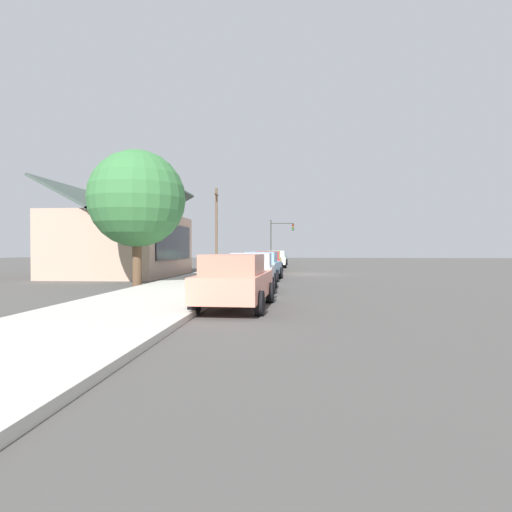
% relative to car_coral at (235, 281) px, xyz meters
% --- Properties ---
extents(ground_plane, '(120.00, 120.00, 0.00)m').
position_rel_car_coral_xyz_m(ground_plane, '(18.24, -2.67, -0.81)').
color(ground_plane, '#4C4947').
extents(sidewalk_curb, '(60.00, 4.20, 0.16)m').
position_rel_car_coral_xyz_m(sidewalk_curb, '(18.24, 2.93, -0.73)').
color(sidewalk_curb, beige).
rests_on(sidewalk_curb, ground).
extents(car_coral, '(4.65, 2.12, 1.59)m').
position_rel_car_coral_xyz_m(car_coral, '(0.00, 0.00, 0.00)').
color(car_coral, '#EA8C75').
rests_on(car_coral, ground).
extents(car_silver, '(4.33, 2.01, 1.59)m').
position_rel_car_coral_xyz_m(car_silver, '(5.63, 0.01, -0.00)').
color(car_silver, silver).
rests_on(car_silver, ground).
extents(car_skyblue, '(4.81, 2.17, 1.59)m').
position_rel_car_coral_xyz_m(car_skyblue, '(11.96, 0.03, 0.00)').
color(car_skyblue, '#8CB7E0').
rests_on(car_skyblue, ground).
extents(car_cherry, '(4.63, 2.10, 1.59)m').
position_rel_car_coral_xyz_m(car_cherry, '(17.70, 0.08, 0.00)').
color(car_cherry, red).
rests_on(car_cherry, ground).
extents(car_olive, '(4.92, 2.14, 1.59)m').
position_rel_car_coral_xyz_m(car_olive, '(23.74, 0.18, 0.00)').
color(car_olive, olive).
rests_on(car_olive, ground).
extents(car_ivory, '(4.87, 2.11, 1.59)m').
position_rel_car_coral_xyz_m(car_ivory, '(29.31, -0.05, 0.00)').
color(car_ivory, silver).
rests_on(car_ivory, ground).
extents(car_seafoam, '(4.38, 2.01, 1.59)m').
position_rel_car_coral_xyz_m(car_seafoam, '(35.55, -0.06, -0.00)').
color(car_seafoam, '#9ED1BC').
rests_on(car_seafoam, ground).
extents(storefront_building, '(10.56, 6.98, 5.89)m').
position_rel_car_coral_xyz_m(storefront_building, '(15.40, 9.32, 1.32)').
color(storefront_building, tan).
rests_on(storefront_building, ground).
extents(shade_tree, '(4.59, 4.59, 6.43)m').
position_rel_car_coral_xyz_m(shade_tree, '(7.77, 5.73, 3.31)').
color(shade_tree, brown).
rests_on(shade_tree, ground).
extents(traffic_light_main, '(0.37, 2.79, 5.20)m').
position_rel_car_coral_xyz_m(traffic_light_main, '(39.65, -0.13, 2.68)').
color(traffic_light_main, '#383833').
rests_on(traffic_light_main, ground).
extents(utility_pole_wooden, '(1.80, 0.24, 7.50)m').
position_rel_car_coral_xyz_m(utility_pole_wooden, '(28.69, 5.53, 3.11)').
color(utility_pole_wooden, brown).
rests_on(utility_pole_wooden, ground).
extents(fire_hydrant_red, '(0.22, 0.22, 0.71)m').
position_rel_car_coral_xyz_m(fire_hydrant_red, '(16.84, 1.53, -0.32)').
color(fire_hydrant_red, red).
rests_on(fire_hydrant_red, sidewalk_curb).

